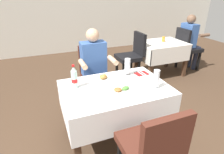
# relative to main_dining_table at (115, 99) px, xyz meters

# --- Properties ---
(ground_plane) EXTENTS (11.00, 11.00, 0.00)m
(ground_plane) POSITION_rel_main_dining_table_xyz_m (-0.10, -0.16, -0.56)
(ground_plane) COLOR #473323
(main_dining_table) EXTENTS (1.23, 0.84, 0.72)m
(main_dining_table) POSITION_rel_main_dining_table_xyz_m (0.00, 0.00, 0.00)
(main_dining_table) COLOR white
(main_dining_table) RESTS_ON ground
(chair_far_diner_seat) EXTENTS (0.44, 0.50, 0.97)m
(chair_far_diner_seat) POSITION_rel_main_dining_table_xyz_m (-0.00, 0.81, -0.00)
(chair_far_diner_seat) COLOR #4C2319
(chair_far_diner_seat) RESTS_ON ground
(chair_near_camera_side) EXTENTS (0.44, 0.50, 0.97)m
(chair_near_camera_side) POSITION_rel_main_dining_table_xyz_m (-0.00, -0.81, -0.00)
(chair_near_camera_side) COLOR #4C2319
(chair_near_camera_side) RESTS_ON ground
(seated_diner_far) EXTENTS (0.50, 0.46, 1.26)m
(seated_diner_far) POSITION_rel_main_dining_table_xyz_m (-0.03, 0.70, 0.15)
(seated_diner_far) COLOR #282D42
(seated_diner_far) RESTS_ON ground
(plate_near_camera) EXTENTS (0.24, 0.24, 0.05)m
(plate_near_camera) POSITION_rel_main_dining_table_xyz_m (0.03, -0.14, 0.18)
(plate_near_camera) COLOR white
(plate_near_camera) RESTS_ON main_dining_table
(plate_far_diner) EXTENTS (0.25, 0.25, 0.07)m
(plate_far_diner) POSITION_rel_main_dining_table_xyz_m (-0.06, 0.23, 0.19)
(plate_far_diner) COLOR white
(plate_far_diner) RESTS_ON main_dining_table
(beer_glass_left) EXTENTS (0.07, 0.07, 0.23)m
(beer_glass_left) POSITION_rel_main_dining_table_xyz_m (0.27, 0.25, 0.28)
(beer_glass_left) COLOR white
(beer_glass_left) RESTS_ON main_dining_table
(beer_glass_middle) EXTENTS (0.07, 0.07, 0.22)m
(beer_glass_middle) POSITION_rel_main_dining_table_xyz_m (0.41, -0.20, 0.28)
(beer_glass_middle) COLOR white
(beer_glass_middle) RESTS_ON main_dining_table
(cola_bottle_primary) EXTENTS (0.07, 0.07, 0.28)m
(cola_bottle_primary) POSITION_rel_main_dining_table_xyz_m (-0.44, 0.15, 0.29)
(cola_bottle_primary) COLOR silver
(cola_bottle_primary) RESTS_ON main_dining_table
(napkin_cutlery_set) EXTENTS (0.18, 0.19, 0.01)m
(napkin_cutlery_set) POSITION_rel_main_dining_table_xyz_m (0.47, 0.20, 0.17)
(napkin_cutlery_set) COLOR maroon
(napkin_cutlery_set) RESTS_ON main_dining_table
(background_dining_table) EXTENTS (0.98, 0.74, 0.72)m
(background_dining_table) POSITION_rel_main_dining_table_xyz_m (1.68, 1.47, -0.02)
(background_dining_table) COLOR white
(background_dining_table) RESTS_ON ground
(background_chair_left) EXTENTS (0.50, 0.44, 0.97)m
(background_chair_left) POSITION_rel_main_dining_table_xyz_m (0.98, 1.47, -0.00)
(background_chair_left) COLOR black
(background_chair_left) RESTS_ON ground
(background_chair_right) EXTENTS (0.50, 0.44, 0.97)m
(background_chair_right) POSITION_rel_main_dining_table_xyz_m (2.38, 1.47, -0.00)
(background_chair_right) COLOR black
(background_chair_right) RESTS_ON ground
(background_patron) EXTENTS (0.46, 0.50, 1.26)m
(background_patron) POSITION_rel_main_dining_table_xyz_m (2.43, 1.47, 0.15)
(background_patron) COLOR #282D42
(background_patron) RESTS_ON ground
(background_table_tumbler) EXTENTS (0.06, 0.06, 0.11)m
(background_table_tumbler) POSITION_rel_main_dining_table_xyz_m (1.74, 1.51, 0.22)
(background_table_tumbler) COLOR #C68928
(background_table_tumbler) RESTS_ON background_dining_table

